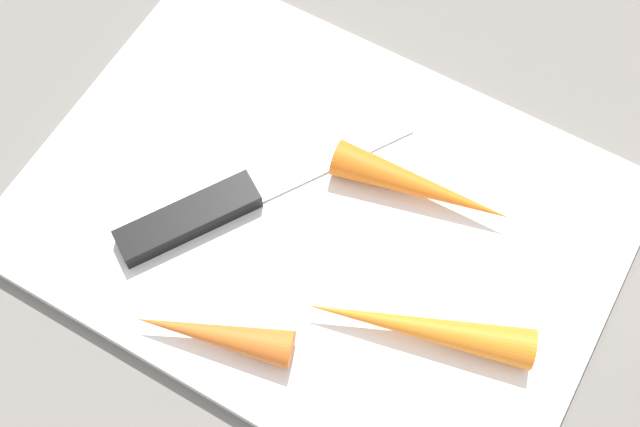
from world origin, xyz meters
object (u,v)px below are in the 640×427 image
carrot_longest (417,327)px  carrot_shortest (213,334)px  cutting_board (320,218)px  carrot_medium (422,187)px  knife (208,210)px

carrot_longest → carrot_shortest: size_ratio=1.43×
cutting_board → carrot_longest: 0.10m
carrot_longest → carrot_medium: bearing=-82.9°
cutting_board → carrot_shortest: bearing=-97.3°
carrot_shortest → carrot_longest: bearing=-166.4°
cutting_board → carrot_medium: 0.07m
cutting_board → carrot_longest: bearing=-24.5°
knife → carrot_shortest: 0.08m
cutting_board → carrot_medium: (0.05, 0.04, 0.02)m
knife → carrot_shortest: (0.05, -0.07, 0.01)m
carrot_longest → knife: bearing=-20.0°
cutting_board → carrot_shortest: carrot_shortest is taller
carrot_medium → carrot_longest: same height
carrot_medium → carrot_shortest: carrot_medium is taller
carrot_medium → carrot_longest: 0.09m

